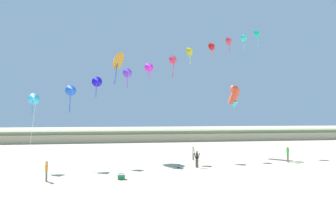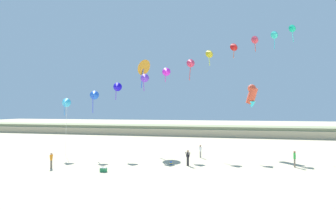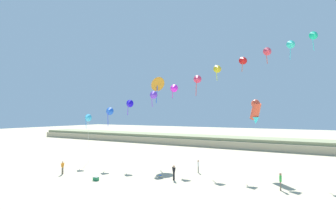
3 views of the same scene
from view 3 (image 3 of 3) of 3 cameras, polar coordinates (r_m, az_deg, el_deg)
name	(u,v)px [view 3 (image 3 of 3)]	position (r m, az deg, el deg)	size (l,w,h in m)	color
ground_plane	(114,203)	(22.94, -11.61, -20.09)	(240.00, 240.00, 0.00)	#C1B28E
dune_ridge	(241,142)	(59.44, 15.69, -7.81)	(120.00, 8.64, 2.12)	tan
person_near_left	(198,165)	(32.99, 6.61, -12.93)	(0.40, 0.45, 1.52)	gray
person_near_right	(174,172)	(29.17, 1.28, -14.30)	(0.55, 0.27, 1.61)	black
person_mid_center	(63,167)	(34.35, -21.97, -12.34)	(0.21, 0.54, 1.54)	#726656
person_far_left	(280,180)	(27.54, 23.29, -14.84)	(0.22, 0.57, 1.63)	#726656
kite_banner_string	(196,78)	(36.47, 6.15, 5.81)	(30.45, 12.84, 18.13)	#37BAEE
large_kite_low_lead	(256,110)	(33.66, 18.52, -1.13)	(1.86, 1.80, 2.95)	#EF4F33
large_kite_mid_trail	(157,83)	(40.44, -2.46, 4.71)	(2.49, 2.77, 4.26)	orange
beach_cooler	(96,178)	(30.26, -15.42, -15.16)	(0.58, 0.41, 0.46)	#23844C
beach_ball	(160,176)	(30.31, -1.69, -15.28)	(0.36, 0.36, 0.36)	blue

